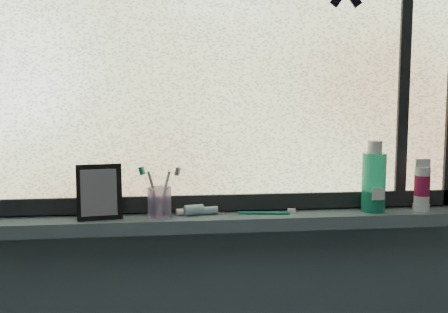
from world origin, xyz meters
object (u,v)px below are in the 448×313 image
at_px(mouthwash_bottle, 374,176).
at_px(toothbrush_cup, 159,202).
at_px(cream_tube, 422,183).
at_px(vanity_mirror, 99,192).

bearing_deg(mouthwash_bottle, toothbrush_cup, -179.47).
xyz_separation_m(toothbrush_cup, mouthwash_bottle, (0.67, 0.01, 0.07)).
height_order(mouthwash_bottle, cream_tube, mouthwash_bottle).
distance_m(vanity_mirror, mouthwash_bottle, 0.85).
relative_size(mouthwash_bottle, cream_tube, 1.56).
bearing_deg(toothbrush_cup, vanity_mirror, -179.99).
height_order(vanity_mirror, mouthwash_bottle, mouthwash_bottle).
relative_size(toothbrush_cup, cream_tube, 0.78).
height_order(toothbrush_cup, mouthwash_bottle, mouthwash_bottle).
height_order(vanity_mirror, cream_tube, vanity_mirror).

